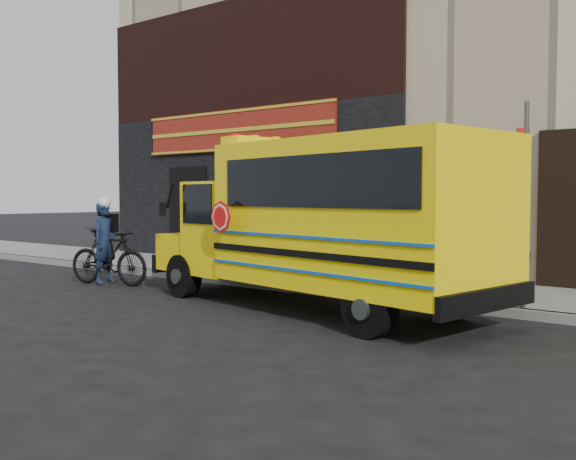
% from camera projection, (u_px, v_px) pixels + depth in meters
% --- Properties ---
extents(ground, '(120.00, 120.00, 0.00)m').
position_uv_depth(ground, '(238.00, 317.00, 10.00)').
color(ground, black).
rests_on(ground, ground).
extents(curb, '(40.00, 0.20, 0.15)m').
position_uv_depth(curb, '(332.00, 293.00, 12.05)').
color(curb, gray).
rests_on(curb, ground).
extents(sidewalk, '(40.00, 3.00, 0.15)m').
position_uv_depth(sidewalk, '(372.00, 284.00, 13.23)').
color(sidewalk, slate).
rests_on(sidewalk, ground).
extents(building, '(20.00, 10.70, 12.00)m').
position_uv_depth(building, '(488.00, 45.00, 17.95)').
color(building, '#C6B894').
rests_on(building, sidewalk).
extents(school_bus, '(7.18, 3.39, 2.92)m').
position_uv_depth(school_bus, '(326.00, 219.00, 10.41)').
color(school_bus, black).
rests_on(school_bus, ground).
extents(sign_pole, '(0.12, 0.28, 3.35)m').
position_uv_depth(sign_pole, '(524.00, 199.00, 9.91)').
color(sign_pole, '#414945').
rests_on(sign_pole, ground).
extents(bicycle, '(2.05, 1.01, 1.19)m').
position_uv_depth(bicycle, '(108.00, 257.00, 13.60)').
color(bicycle, black).
rests_on(bicycle, ground).
extents(cyclist, '(0.51, 0.68, 1.71)m').
position_uv_depth(cyclist, '(105.00, 245.00, 13.64)').
color(cyclist, '#111D34').
rests_on(cyclist, ground).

